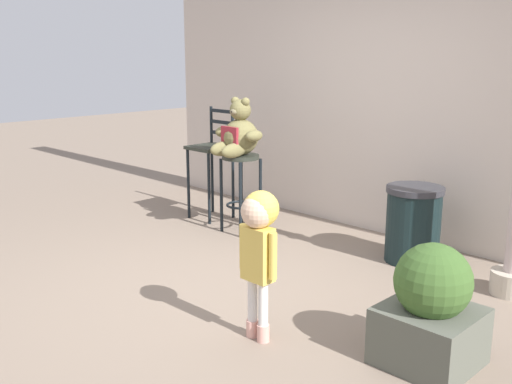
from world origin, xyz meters
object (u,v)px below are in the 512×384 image
at_px(planter_with_shrub, 431,310).
at_px(teddy_bear, 238,135).
at_px(bar_stool_with_teddy, 241,178).
at_px(trash_bin, 413,224).
at_px(child_walking, 259,233).
at_px(bar_chair_empty, 212,154).

bearing_deg(planter_with_shrub, teddy_bear, 159.30).
relative_size(bar_stool_with_teddy, planter_with_shrub, 1.07).
bearing_deg(planter_with_shrub, bar_stool_with_teddy, 158.76).
distance_m(teddy_bear, planter_with_shrub, 2.93).
relative_size(trash_bin, planter_with_shrub, 0.91).
relative_size(child_walking, trash_bin, 1.45).
xyz_separation_m(teddy_bear, bar_chair_empty, (-0.60, 0.17, -0.29)).
bearing_deg(bar_chair_empty, trash_bin, 7.48).
relative_size(bar_chair_empty, planter_with_shrub, 1.63).
height_order(bar_stool_with_teddy, child_walking, child_walking).
height_order(child_walking, planter_with_shrub, child_walking).
bearing_deg(bar_stool_with_teddy, trash_bin, 14.74).
bearing_deg(bar_chair_empty, bar_stool_with_teddy, -13.59).
distance_m(child_walking, planter_with_shrub, 1.10).
height_order(bar_stool_with_teddy, teddy_bear, teddy_bear).
bearing_deg(trash_bin, teddy_bear, -164.34).
height_order(trash_bin, bar_chair_empty, bar_chair_empty).
relative_size(trash_bin, bar_chair_empty, 0.56).
relative_size(teddy_bear, child_walking, 0.59).
bearing_deg(bar_chair_empty, planter_with_shrub, -19.89).
bearing_deg(planter_with_shrub, bar_chair_empty, 160.11).
bearing_deg(planter_with_shrub, child_walking, -152.31).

